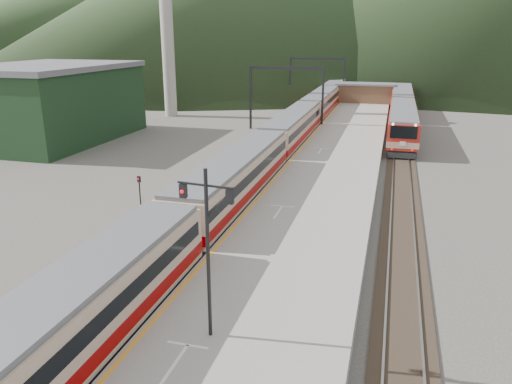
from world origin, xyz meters
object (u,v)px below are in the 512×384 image
(second_train, at_px, (402,109))
(signal_mast, at_px, (207,237))
(main_train, at_px, (293,128))
(worker, at_px, (16,307))

(second_train, height_order, signal_mast, signal_mast)
(main_train, bearing_deg, signal_mast, -83.36)
(second_train, height_order, worker, second_train)
(second_train, relative_size, worker, 25.89)
(main_train, xyz_separation_m, signal_mast, (4.38, -37.58, 2.95))
(second_train, relative_size, signal_mast, 6.40)
(main_train, relative_size, worker, 63.35)
(signal_mast, distance_m, worker, 9.75)
(second_train, bearing_deg, main_train, -123.51)
(second_train, distance_m, worker, 57.24)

